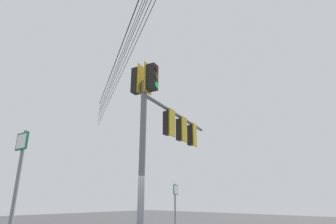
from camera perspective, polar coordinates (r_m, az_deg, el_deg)
name	(u,v)px	position (r m, az deg, el deg)	size (l,w,h in m)	color
signal_mast_assembly	(164,124)	(9.82, -0.86, -2.63)	(5.48, 1.92, 6.19)	slate
route_sign_primary	(14,198)	(5.74, -29.85, -15.56)	(0.11, 0.38, 3.10)	slate
route_sign_secondary	(175,206)	(12.30, 1.56, -19.32)	(0.36, 0.12, 2.49)	slate
overhead_wire_span	(139,16)	(11.94, -6.27, 19.53)	(12.99, 24.59, 2.25)	black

